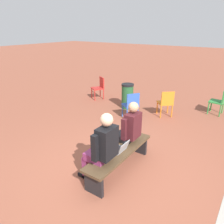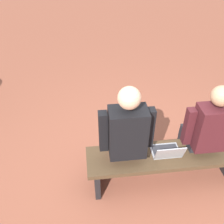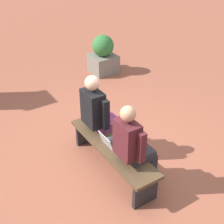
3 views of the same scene
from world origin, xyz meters
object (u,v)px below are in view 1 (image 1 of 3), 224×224
person_adult (102,147)px  laptop (120,149)px  plastic_chair_foreground (166,102)px  plastic_chair_near_bench_right (220,100)px  bench (120,155)px  plastic_chair_mid_courtyard (99,87)px  litter_bin (127,96)px  person_student (128,130)px  plastic_chair_by_pillar (131,104)px

person_adult → laptop: size_ratio=4.32×
plastic_chair_foreground → plastic_chair_near_bench_right: same height
bench → laptop: 0.15m
plastic_chair_mid_courtyard → person_adult: bearing=38.3°
plastic_chair_foreground → plastic_chair_mid_courtyard: same height
bench → litter_bin: 3.61m
litter_bin → bench: bearing=28.5°
person_student → person_adult: (0.88, -0.00, 0.02)m
plastic_chair_foreground → laptop: bearing=6.1°
plastic_chair_foreground → plastic_chair_mid_courtyard: bearing=-95.8°
plastic_chair_foreground → person_adult: bearing=4.1°
laptop → plastic_chair_mid_courtyard: 4.73m
plastic_chair_mid_courtyard → person_student: bearing=45.6°
plastic_chair_near_bench_right → plastic_chair_mid_courtyard: 4.29m
laptop → plastic_chair_mid_courtyard: (-3.49, -3.20, -0.02)m
bench → plastic_chair_by_pillar: bearing=-154.9°
litter_bin → plastic_chair_near_bench_right: bearing=112.7°
plastic_chair_by_pillar → plastic_chair_near_bench_right: (-1.93, 2.13, 0.00)m
plastic_chair_by_pillar → plastic_chair_mid_courtyard: bearing=-117.7°
bench → person_student: bearing=-170.9°
person_adult → laptop: person_adult is taller
bench → plastic_chair_by_pillar: 2.64m
plastic_chair_foreground → plastic_chair_near_bench_right: size_ratio=1.00×
laptop → plastic_chair_by_pillar: bearing=-154.8°
bench → person_student: size_ratio=1.36×
person_student → laptop: 0.48m
person_adult → plastic_chair_by_pillar: size_ratio=1.65×
person_student → plastic_chair_foreground: (-2.77, -0.27, -0.23)m
person_student → plastic_chair_near_bench_right: size_ratio=1.58×
bench → laptop: size_ratio=5.62×
litter_bin → person_adult: bearing=24.4°
laptop → person_adult: bearing=-10.1°
bench → plastic_chair_by_pillar: plastic_chair_by_pillar is taller
person_student → plastic_chair_mid_courtyard: size_ratio=1.58×
person_student → plastic_chair_foreground: bearing=-174.5°
plastic_chair_foreground → plastic_chair_mid_courtyard: (-0.29, -2.86, 0.00)m
litter_bin → plastic_chair_mid_courtyard: bearing=-101.8°
plastic_chair_near_bench_right → plastic_chair_mid_courtyard: size_ratio=1.00×
plastic_chair_mid_courtyard → plastic_chair_near_bench_right: bearing=101.3°
person_student → person_adult: size_ratio=0.96×
plastic_chair_near_bench_right → plastic_chair_mid_courtyard: (0.84, -4.20, 0.00)m
person_adult → plastic_chair_mid_courtyard: bearing=-141.7°
person_adult → laptop: (-0.46, 0.08, -0.23)m
litter_bin → plastic_chair_foreground: bearing=90.7°
person_student → laptop: bearing=10.4°
person_student → laptop: (0.43, 0.08, -0.21)m
plastic_chair_mid_courtyard → litter_bin: size_ratio=0.98×
person_student → plastic_chair_near_bench_right: 4.05m
laptop → plastic_chair_near_bench_right: bearing=166.9°
bench → person_student: person_student is taller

